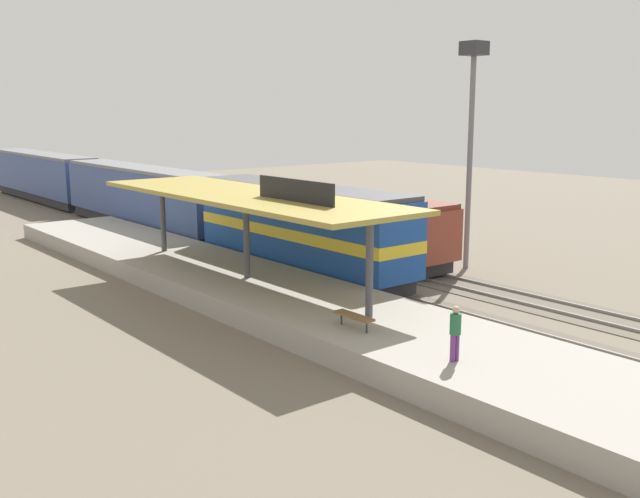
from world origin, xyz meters
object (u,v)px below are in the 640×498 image
(platform_bench, at_px, (354,316))
(person_waiting, at_px, (455,330))
(light_mast, at_px, (472,108))
(locomotive, at_px, (301,228))
(freight_car, at_px, (361,226))
(passenger_carriage_rear, at_px, (43,176))
(passenger_carriage_front, at_px, (143,197))

(platform_bench, height_order, person_waiting, person_waiting)
(light_mast, xyz_separation_m, person_waiting, (-13.61, -10.79, -6.54))
(locomotive, distance_m, freight_car, 4.65)
(locomotive, height_order, freight_car, locomotive)
(locomotive, relative_size, person_waiting, 8.44)
(locomotive, distance_m, passenger_carriage_rear, 38.80)
(passenger_carriage_rear, bearing_deg, freight_car, -83.14)
(locomotive, distance_m, passenger_carriage_front, 18.00)
(locomotive, bearing_deg, person_waiting, -111.12)
(passenger_carriage_front, relative_size, person_waiting, 11.70)
(platform_bench, bearing_deg, locomotive, 60.76)
(platform_bench, height_order, passenger_carriage_rear, passenger_carriage_rear)
(passenger_carriage_front, xyz_separation_m, passenger_carriage_rear, (0.00, 20.80, 0.00))
(passenger_carriage_rear, relative_size, light_mast, 1.71)
(platform_bench, bearing_deg, person_waiting, -87.47)
(locomotive, height_order, passenger_carriage_rear, locomotive)
(passenger_carriage_front, height_order, passenger_carriage_rear, same)
(passenger_carriage_front, distance_m, freight_car, 18.06)
(platform_bench, distance_m, passenger_carriage_front, 29.36)
(passenger_carriage_rear, xyz_separation_m, person_waiting, (-5.81, -53.84, -0.46))
(person_waiting, bearing_deg, light_mast, 38.41)
(light_mast, bearing_deg, person_waiting, -141.59)
(passenger_carriage_rear, relative_size, freight_car, 1.67)
(locomotive, bearing_deg, freight_car, 6.73)
(light_mast, bearing_deg, freight_car, 123.74)
(passenger_carriage_front, distance_m, passenger_carriage_rear, 20.80)
(passenger_carriage_rear, distance_m, freight_car, 38.53)
(light_mast, bearing_deg, passenger_carriage_rear, 100.27)
(person_waiting, bearing_deg, locomotive, 68.88)
(freight_car, relative_size, person_waiting, 7.02)
(platform_bench, bearing_deg, passenger_carriage_front, 78.20)
(freight_car, bearing_deg, passenger_carriage_rear, 96.86)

